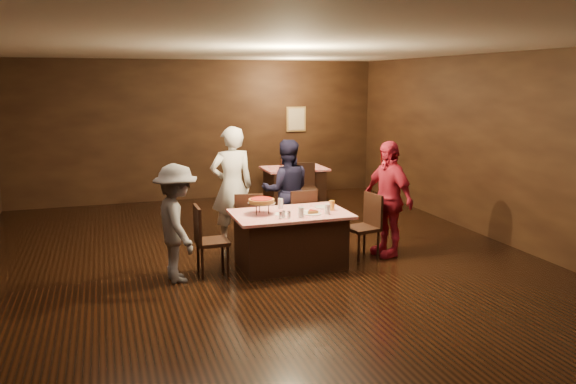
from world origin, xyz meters
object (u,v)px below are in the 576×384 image
at_px(back_table, 294,186).
at_px(glass_front_right, 327,209).
at_px(chair_back_far, 286,177).
at_px(diner_grey_knit, 177,223).
at_px(diner_white_jacket, 232,186).
at_px(pizza_stand, 261,201).
at_px(chair_far_right, 300,219).
at_px(glass_back, 280,203).
at_px(chair_end_left, 212,240).
at_px(glass_front_left, 301,212).
at_px(plate_empty, 323,207).
at_px(chair_far_left, 249,223).
at_px(diner_navy_hoodie, 286,191).
at_px(diner_red_shirt, 388,199).
at_px(glass_amber, 332,205).
at_px(main_table, 290,239).
at_px(chair_back_near, 306,187).
at_px(chair_end_right, 362,227).

xyz_separation_m(back_table, glass_front_right, (-0.92, -4.07, 0.46)).
bearing_deg(chair_back_far, diner_grey_knit, 50.51).
relative_size(diner_white_jacket, pizza_stand, 4.94).
relative_size(chair_far_right, glass_front_right, 6.79).
bearing_deg(glass_back, chair_end_left, -164.05).
bearing_deg(glass_front_left, glass_back, 99.46).
distance_m(plate_empty, glass_back, 0.62).
relative_size(chair_far_left, diner_navy_hoodie, 0.58).
bearing_deg(plate_empty, diner_red_shirt, -5.74).
xyz_separation_m(chair_far_left, diner_navy_hoodie, (0.75, 0.49, 0.35)).
relative_size(glass_front_left, glass_amber, 1.00).
relative_size(main_table, diner_red_shirt, 0.93).
height_order(chair_far_right, chair_end_left, same).
xyz_separation_m(diner_white_jacket, diner_red_shirt, (2.06, -1.24, -0.08)).
bearing_deg(chair_back_near, plate_empty, -93.08).
distance_m(chair_end_right, plate_empty, 0.65).
height_order(chair_end_right, pizza_stand, pizza_stand).
relative_size(chair_end_right, diner_white_jacket, 0.51).
relative_size(chair_far_left, pizza_stand, 2.50).
relative_size(diner_navy_hoodie, glass_amber, 11.79).
distance_m(chair_end_right, diner_white_jacket, 2.13).
relative_size(chair_back_near, plate_empty, 3.80).
xyz_separation_m(glass_front_right, glass_back, (-0.50, 0.55, 0.00)).
height_order(diner_grey_knit, pizza_stand, diner_grey_knit).
xyz_separation_m(back_table, diner_red_shirt, (0.16, -3.77, 0.47)).
xyz_separation_m(diner_navy_hoodie, diner_red_shirt, (1.18, -1.19, 0.03)).
bearing_deg(diner_red_shirt, plate_empty, -107.22).
relative_size(chair_end_left, diner_red_shirt, 0.55).
bearing_deg(glass_amber, main_table, 175.24).
bearing_deg(glass_amber, pizza_stand, 174.29).
height_order(chair_back_far, diner_grey_knit, diner_grey_knit).
xyz_separation_m(chair_end_left, glass_back, (1.05, 0.30, 0.37)).
distance_m(chair_far_left, chair_far_right, 0.80).
height_order(diner_grey_knit, glass_front_right, diner_grey_knit).
relative_size(diner_grey_knit, glass_amber, 10.95).
relative_size(pizza_stand, glass_back, 2.71).
relative_size(chair_end_right, glass_back, 6.79).
bearing_deg(plate_empty, glass_amber, -75.96).
height_order(chair_end_right, plate_empty, chair_end_right).
distance_m(diner_navy_hoodie, glass_front_right, 1.50).
bearing_deg(pizza_stand, diner_grey_knit, -173.36).
bearing_deg(chair_end_right, chair_far_right, -146.81).
bearing_deg(diner_white_jacket, diner_grey_knit, 50.47).
distance_m(glass_amber, glass_back, 0.74).
bearing_deg(chair_far_left, glass_amber, 155.49).
relative_size(chair_end_right, diner_navy_hoodie, 0.58).
bearing_deg(back_table, glass_amber, -101.25).
height_order(diner_red_shirt, pizza_stand, diner_red_shirt).
bearing_deg(chair_far_left, back_table, -105.79).
relative_size(main_table, glass_front_left, 11.43).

